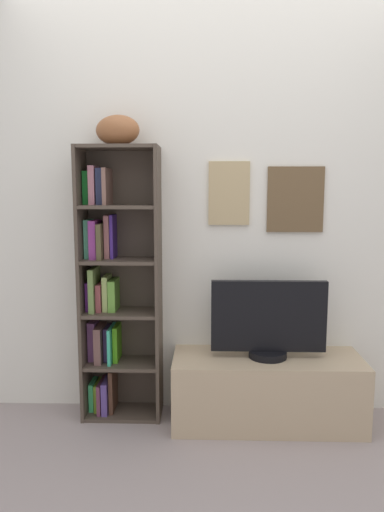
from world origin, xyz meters
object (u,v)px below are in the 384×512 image
at_px(football, 118,130).
at_px(tv_stand, 267,390).
at_px(bookshelf, 113,289).
at_px(television, 268,320).

xyz_separation_m(football, tv_stand, (0.86, -0.08, -1.50)).
bearing_deg(tv_stand, bookshelf, 172.96).
relative_size(bookshelf, football, 6.17).
distance_m(football, tv_stand, 1.73).
height_order(bookshelf, tv_stand, bookshelf).
bearing_deg(football, television, -5.51).
height_order(bookshelf, television, bookshelf).
relative_size(football, television, 0.40).
bearing_deg(television, tv_stand, -90.00).
relative_size(football, tv_stand, 0.24).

